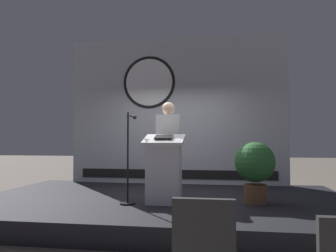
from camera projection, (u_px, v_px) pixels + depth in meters
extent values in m
plane|color=#6B6056|center=(162.00, 215.00, 5.87)|extent=(40.00, 40.00, 0.00)
cube|color=black|center=(162.00, 206.00, 5.88)|extent=(6.40, 4.00, 0.30)
cube|color=#B2B7C1|center=(176.00, 110.00, 7.78)|extent=(4.96, 0.10, 3.35)
cylinder|color=black|center=(149.00, 82.00, 7.85)|extent=(1.22, 0.02, 1.22)
cylinder|color=white|center=(149.00, 82.00, 7.84)|extent=(1.09, 0.02, 1.09)
cube|color=black|center=(176.00, 174.00, 7.66)|extent=(4.46, 0.02, 0.20)
cube|color=silver|center=(164.00, 172.00, 5.32)|extent=(0.52, 0.40, 0.97)
cube|color=silver|center=(164.00, 140.00, 5.34)|extent=(0.64, 0.49, 0.19)
cube|color=black|center=(164.00, 137.00, 5.32)|extent=(0.28, 0.20, 0.08)
cylinder|color=black|center=(169.00, 175.00, 5.79)|extent=(0.26, 0.26, 0.79)
cube|color=white|center=(169.00, 133.00, 5.82)|extent=(0.40, 0.24, 0.64)
sphere|color=beige|center=(169.00, 109.00, 5.83)|extent=(0.22, 0.22, 0.22)
cylinder|color=black|center=(128.00, 204.00, 5.24)|extent=(0.24, 0.24, 0.02)
cylinder|color=black|center=(128.00, 158.00, 5.27)|extent=(0.03, 0.03, 1.43)
cylinder|color=black|center=(132.00, 116.00, 5.50)|extent=(0.02, 0.41, 0.02)
sphere|color=#262626|center=(135.00, 117.00, 5.70)|extent=(0.07, 0.07, 0.07)
cylinder|color=brown|center=(255.00, 194.00, 5.30)|extent=(0.36, 0.36, 0.30)
sphere|color=#2D6B33|center=(255.00, 162.00, 5.32)|extent=(0.63, 0.63, 0.63)
cube|color=#333333|center=(204.00, 230.00, 2.34)|extent=(0.44, 0.06, 0.44)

